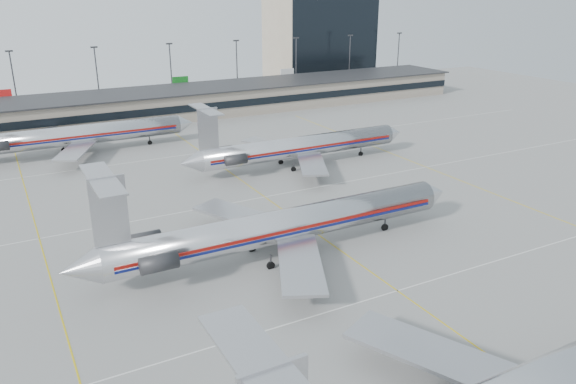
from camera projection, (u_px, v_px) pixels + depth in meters
ground at (473, 344)px, 47.24m from camera, size 260.00×260.00×0.00m
apron_markings at (397, 291)px, 55.51m from camera, size 160.00×0.15×0.02m
terminal at (153, 105)px, 127.23m from camera, size 162.00×17.00×6.25m
light_mast_row at (135, 73)px, 136.97m from camera, size 163.60×0.40×15.28m
distant_building at (319, 40)px, 176.39m from camera, size 30.00×20.00×25.00m
jet_second_row at (277, 227)px, 61.57m from camera, size 46.71×27.50×12.23m
jet_third_row at (297, 147)px, 93.14m from camera, size 41.77×25.69×11.42m
jet_back_row at (75, 135)px, 100.09m from camera, size 42.74×26.29×11.69m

